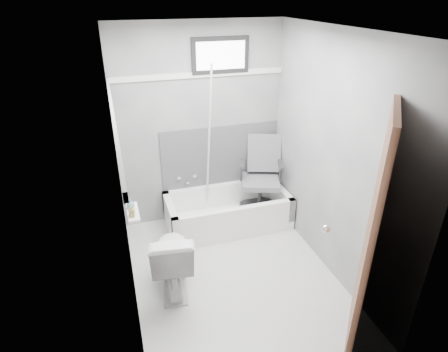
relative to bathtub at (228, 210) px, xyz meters
name	(u,v)px	position (x,y,z in m)	size (l,w,h in m)	color
floor	(234,276)	(-0.23, -0.93, -0.21)	(2.60, 2.60, 0.00)	white
ceiling	(238,30)	(-0.23, -0.93, 2.19)	(2.60, 2.60, 0.00)	silver
wall_back	(200,127)	(-0.23, 0.37, 0.99)	(2.00, 0.02, 2.40)	slate
wall_front	(306,263)	(-0.23, -2.23, 0.99)	(2.00, 0.02, 2.40)	slate
wall_left	(121,188)	(-1.23, -0.93, 0.99)	(0.02, 2.60, 2.40)	slate
wall_right	(333,159)	(0.77, -0.93, 0.99)	(0.02, 2.60, 2.40)	slate
bathtub	(228,210)	(0.00, 0.00, 0.00)	(1.50, 0.70, 0.42)	white
office_chair	(261,177)	(0.44, 0.05, 0.38)	(0.54, 0.54, 0.94)	slate
toilet	(172,258)	(-0.85, -0.89, 0.14)	(0.40, 0.72, 0.71)	white
door	(427,256)	(0.75, -2.21, 0.79)	(0.78, 0.78, 2.00)	brown
window	(220,55)	(0.02, 0.36, 1.81)	(0.66, 0.04, 0.40)	black
backerboard	(221,156)	(0.02, 0.36, 0.59)	(1.50, 0.02, 0.78)	#4C4C4F
trim_back	(199,75)	(-0.23, 0.36, 1.61)	(2.00, 0.02, 0.06)	white
trim_left	(113,116)	(-1.22, -0.93, 1.61)	(0.02, 2.60, 0.06)	white
pole	(209,146)	(-0.19, 0.13, 0.84)	(0.02, 0.02, 1.95)	silver
shelf	(133,212)	(-1.16, -0.84, 0.69)	(0.10, 0.32, 0.03)	white
soap_bottle_a	(132,211)	(-1.17, -0.92, 0.76)	(0.05, 0.05, 0.10)	#9C874E
soap_bottle_b	(130,204)	(-1.17, -0.78, 0.75)	(0.07, 0.07, 0.09)	teal
faucet	(187,179)	(-0.43, 0.34, 0.34)	(0.26, 0.10, 0.16)	silver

